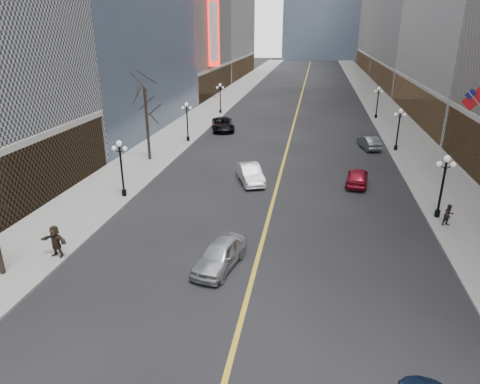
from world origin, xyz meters
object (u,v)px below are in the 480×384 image
at_px(streetlamp_east_1, 443,180).
at_px(streetlamp_west_1, 121,163).
at_px(streetlamp_west_3, 220,95).
at_px(car_nb_far, 223,124).
at_px(streetlamp_east_2, 399,125).
at_px(car_sb_far, 369,142).
at_px(streetlamp_west_2, 187,118).
at_px(streetlamp_east_3, 378,99).
at_px(car_sb_mid, 357,177).
at_px(car_nb_mid, 250,174).
at_px(car_nb_near, 220,255).

relative_size(streetlamp_east_1, streetlamp_west_1, 1.00).
height_order(streetlamp_west_3, car_nb_far, streetlamp_west_3).
distance_m(streetlamp_east_2, car_sb_far, 3.61).
height_order(streetlamp_west_2, car_sb_far, streetlamp_west_2).
height_order(streetlamp_east_1, streetlamp_east_3, same).
bearing_deg(streetlamp_east_3, streetlamp_west_2, -142.67).
xyz_separation_m(streetlamp_west_1, car_sb_mid, (18.55, 6.25, -2.16)).
height_order(streetlamp_west_2, car_sb_mid, streetlamp_west_2).
relative_size(streetlamp_west_2, car_nb_mid, 0.94).
relative_size(car_nb_far, car_sb_far, 1.36).
bearing_deg(streetlamp_east_1, streetlamp_west_1, 180.00).
height_order(streetlamp_east_2, car_sb_mid, streetlamp_east_2).
xyz_separation_m(streetlamp_east_1, streetlamp_west_1, (-23.60, 0.00, 0.00)).
xyz_separation_m(streetlamp_east_1, streetlamp_east_3, (0.00, 36.00, 0.00)).
bearing_deg(streetlamp_west_1, car_nb_near, -42.86).
bearing_deg(streetlamp_west_1, streetlamp_west_2, 90.00).
xyz_separation_m(streetlamp_west_2, car_nb_far, (2.80, 6.73, -2.08)).
bearing_deg(streetlamp_west_3, streetlamp_west_2, -90.00).
height_order(streetlamp_east_3, streetlamp_west_3, same).
xyz_separation_m(streetlamp_east_1, car_sb_far, (-2.80, 18.62, -2.19)).
bearing_deg(streetlamp_east_1, car_nb_far, 130.07).
xyz_separation_m(streetlamp_east_3, car_nb_far, (-20.80, -11.27, -2.08)).
xyz_separation_m(streetlamp_east_3, car_nb_near, (-13.80, -45.09, -2.12)).
xyz_separation_m(streetlamp_east_3, streetlamp_west_2, (-23.60, -18.00, 0.00)).
bearing_deg(car_nb_far, car_sb_mid, -64.97).
height_order(streetlamp_west_1, car_nb_mid, streetlamp_west_1).
distance_m(streetlamp_east_3, car_nb_near, 47.20).
bearing_deg(streetlamp_east_1, streetlamp_east_3, 90.00).
bearing_deg(streetlamp_east_3, streetlamp_east_2, -90.00).
bearing_deg(car_nb_near, car_nb_mid, 103.78).
xyz_separation_m(car_nb_near, car_sb_mid, (8.75, 15.34, -0.05)).
bearing_deg(car_sb_mid, car_nb_near, 67.80).
bearing_deg(car_sb_mid, streetlamp_east_2, -105.77).
height_order(streetlamp_east_1, car_sb_far, streetlamp_east_1).
height_order(car_nb_mid, car_sb_mid, car_nb_mid).
xyz_separation_m(streetlamp_east_3, car_sb_far, (-2.80, -17.38, -2.19)).
height_order(streetlamp_east_3, car_nb_far, streetlamp_east_3).
bearing_deg(car_sb_far, streetlamp_east_3, -112.32).
bearing_deg(streetlamp_west_3, streetlamp_east_1, -56.75).
relative_size(streetlamp_east_3, streetlamp_west_3, 1.00).
xyz_separation_m(streetlamp_east_1, car_sb_mid, (-5.05, 6.25, -2.16)).
bearing_deg(streetlamp_east_1, car_sb_far, 98.55).
height_order(car_nb_near, car_sb_mid, car_nb_near).
bearing_deg(car_sb_far, car_nb_mid, 36.25).
distance_m(streetlamp_west_2, car_nb_far, 7.58).
bearing_deg(streetlamp_east_3, car_sb_far, -99.15).
xyz_separation_m(car_nb_near, car_nb_mid, (-0.42, 14.38, 0.00)).
height_order(car_nb_far, car_sb_mid, car_nb_far).
bearing_deg(streetlamp_east_2, car_sb_mid, -113.26).
bearing_deg(car_sb_far, car_nb_far, -31.91).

